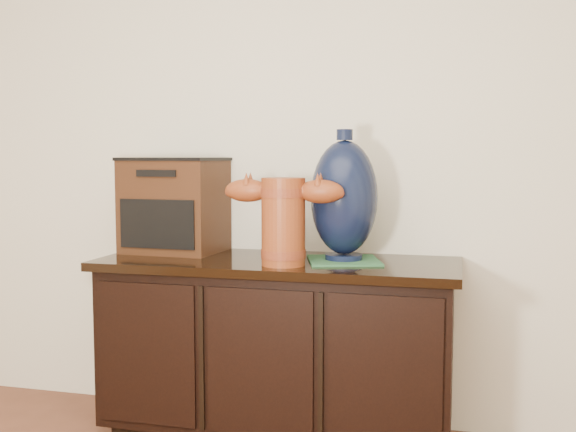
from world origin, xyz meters
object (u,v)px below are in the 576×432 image
(sideboard, at_px, (278,348))
(tv_radio, at_px, (175,205))
(lamp_base, at_px, (344,198))
(spray_can, at_px, (280,232))
(terracotta_vessel, at_px, (283,216))

(sideboard, distance_m, tv_radio, 0.77)
(sideboard, bearing_deg, tv_radio, 166.93)
(lamp_base, bearing_deg, spray_can, 150.41)
(sideboard, height_order, terracotta_vessel, terracotta_vessel)
(lamp_base, xyz_separation_m, spray_can, (-0.31, 0.18, -0.16))
(spray_can, bearing_deg, terracotta_vessel, -72.65)
(terracotta_vessel, bearing_deg, sideboard, 115.51)
(sideboard, bearing_deg, lamp_base, 4.65)
(lamp_base, relative_size, spray_can, 2.80)
(terracotta_vessel, distance_m, tv_radio, 0.61)
(sideboard, height_order, tv_radio, tv_radio)
(tv_radio, bearing_deg, spray_can, 13.81)
(tv_radio, height_order, spray_can, tv_radio)
(spray_can, bearing_deg, sideboard, -77.63)
(sideboard, bearing_deg, terracotta_vessel, -65.50)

